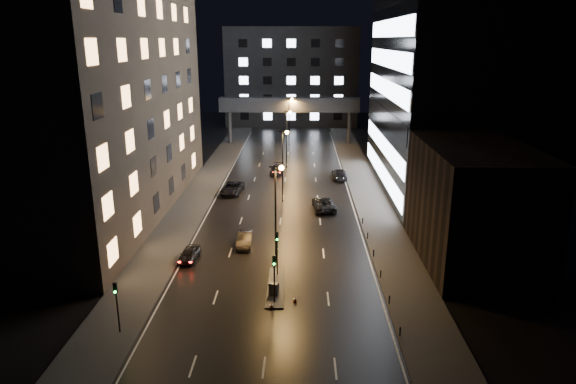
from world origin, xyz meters
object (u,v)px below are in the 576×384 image
car_toward_a (324,204)px  car_away_c (232,188)px  car_away_a (189,254)px  car_away_b (245,240)px  car_away_d (277,169)px  car_toward_b (339,174)px  utility_cabinet (274,289)px

car_toward_a → car_away_c: bearing=-34.0°
car_away_a → car_away_b: bearing=41.6°
car_away_a → car_away_d: (7.48, 35.90, 0.03)m
car_away_c → car_toward_b: (16.48, 8.83, -0.01)m
car_away_b → car_toward_a: bearing=53.5°
car_toward_a → car_toward_b: bearing=-107.1°
car_away_b → utility_cabinet: (3.79, -11.50, -0.04)m
car_away_d → car_toward_b: 10.83m
car_away_d → car_toward_a: (7.16, -19.06, 0.11)m
car_away_d → car_toward_a: bearing=-63.7°
car_toward_b → utility_cabinet: car_toward_b is taller
car_away_a → car_away_c: size_ratio=0.69×
car_away_a → car_toward_b: 37.34m
car_toward_a → car_toward_b: (3.21, 15.95, -0.02)m
car_away_b → utility_cabinet: car_away_b is taller
car_away_d → utility_cabinet: car_away_d is taller
car_away_d → car_toward_a: size_ratio=0.83×
car_away_b → car_away_c: 20.42m
car_toward_b → utility_cabinet: size_ratio=4.87×
car_away_b → car_away_d: car_away_b is taller
car_away_c → car_toward_a: size_ratio=0.99×
car_away_b → car_toward_a: (9.28, 12.91, 0.07)m
car_away_c → car_away_d: size_ratio=1.18×
car_away_a → utility_cabinet: 11.86m
car_away_b → car_away_c: size_ratio=0.78×
car_away_c → car_away_d: (6.11, 11.94, -0.09)m
car_away_a → car_toward_a: size_ratio=0.68×
car_away_d → car_away_a: bearing=-96.1°
car_away_a → car_toward_b: bearing=66.7°
car_away_d → car_away_c: bearing=-111.4°
car_away_a → car_away_d: size_ratio=0.81×
car_away_b → car_away_d: 32.03m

